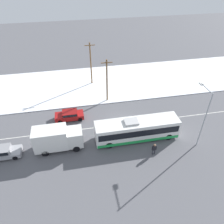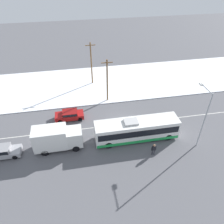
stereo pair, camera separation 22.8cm
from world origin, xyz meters
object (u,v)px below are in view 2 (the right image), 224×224
box_truck (57,138)px  sedan_car (70,115)px  parked_car_near_truck (1,151)px  city_bus (137,130)px  streetlamp (204,112)px  utility_pole_snowlot (91,63)px  pedestrian_at_stop (154,148)px  utility_pole_roadside (107,80)px

box_truck → sedan_car: (1.66, 5.86, -1.02)m
box_truck → parked_car_near_truck: box_truck is taller
city_bus → streetlamp: (7.50, -2.23, 3.53)m
city_bus → utility_pole_snowlot: utility_pole_snowlot is taller
city_bus → box_truck: box_truck is taller
utility_pole_snowlot → pedestrian_at_stop: bearing=-74.2°
parked_car_near_truck → streetlamp: bearing=-5.0°
utility_pole_roadside → streetlamp: bearing=-50.9°
city_bus → parked_car_near_truck: (-17.26, -0.08, -0.74)m
utility_pole_roadside → utility_pole_snowlot: bearing=106.4°
box_truck → utility_pole_roadside: utility_pole_roadside is taller
box_truck → parked_car_near_truck: 6.93m
parked_car_near_truck → utility_pole_snowlot: (13.09, 16.26, 3.38)m
parked_car_near_truck → utility_pole_roadside: (14.96, 9.91, 3.10)m
pedestrian_at_stop → sedan_car: bearing=137.6°
city_bus → utility_pole_snowlot: size_ratio=1.40×
city_bus → pedestrian_at_stop: 3.57m
pedestrian_at_stop → utility_pole_snowlot: utility_pole_snowlot is taller
streetlamp → utility_pole_roadside: streetlamp is taller
city_bus → box_truck: bearing=179.6°
streetlamp → parked_car_near_truck: bearing=175.0°
parked_car_near_truck → streetlamp: (24.75, -2.15, 4.27)m
box_truck → city_bus: bearing=-0.4°
utility_pole_roadside → utility_pole_snowlot: size_ratio=0.93×
parked_car_near_truck → pedestrian_at_stop: 18.86m
utility_pole_snowlot → streetlamp: bearing=-57.6°
pedestrian_at_stop → utility_pole_roadside: utility_pole_roadside is taller
city_bus → streetlamp: 8.58m
city_bus → utility_pole_roadside: bearing=103.2°
city_bus → sedan_car: city_bus is taller
city_bus → box_truck: (-10.40, 0.06, 0.26)m
parked_car_near_truck → streetlamp: streetlamp is taller
box_truck → streetlamp: size_ratio=0.75×
pedestrian_at_stop → utility_pole_snowlot: (-5.49, 19.46, 3.09)m
utility_pole_roadside → utility_pole_snowlot: 6.62m
streetlamp → pedestrian_at_stop: bearing=-170.3°
sedan_car → utility_pole_snowlot: bearing=-114.1°
box_truck → pedestrian_at_stop: (11.73, -3.35, -0.70)m
sedan_car → parked_car_near_truck: 10.42m
parked_car_near_truck → pedestrian_at_stop: bearing=-9.8°
box_truck → sedan_car: 6.17m
box_truck → utility_pole_snowlot: size_ratio=0.76×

